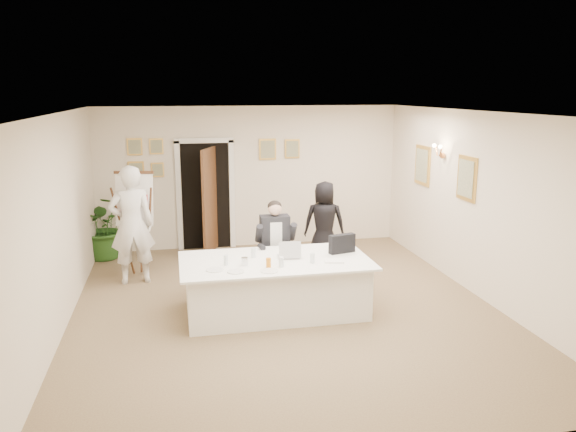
% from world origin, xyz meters
% --- Properties ---
extents(floor, '(7.00, 7.00, 0.00)m').
position_xyz_m(floor, '(0.00, 0.00, 0.00)').
color(floor, brown).
rests_on(floor, ground).
extents(ceiling, '(6.00, 7.00, 0.02)m').
position_xyz_m(ceiling, '(0.00, 0.00, 2.80)').
color(ceiling, white).
rests_on(ceiling, wall_back).
extents(wall_back, '(6.00, 0.10, 2.80)m').
position_xyz_m(wall_back, '(0.00, 3.50, 1.40)').
color(wall_back, beige).
rests_on(wall_back, floor).
extents(wall_front, '(6.00, 0.10, 2.80)m').
position_xyz_m(wall_front, '(0.00, -3.50, 1.40)').
color(wall_front, beige).
rests_on(wall_front, floor).
extents(wall_left, '(0.10, 7.00, 2.80)m').
position_xyz_m(wall_left, '(-3.00, 0.00, 1.40)').
color(wall_left, beige).
rests_on(wall_left, floor).
extents(wall_right, '(0.10, 7.00, 2.80)m').
position_xyz_m(wall_right, '(3.00, 0.00, 1.40)').
color(wall_right, beige).
rests_on(wall_right, floor).
extents(doorway, '(1.14, 0.86, 2.20)m').
position_xyz_m(doorway, '(-0.88, 3.32, 1.04)').
color(doorway, black).
rests_on(doorway, floor).
extents(pictures_back_wall, '(3.40, 0.06, 0.80)m').
position_xyz_m(pictures_back_wall, '(-0.80, 3.47, 1.85)').
color(pictures_back_wall, gold).
rests_on(pictures_back_wall, wall_back).
extents(pictures_right_wall, '(0.06, 2.20, 0.80)m').
position_xyz_m(pictures_right_wall, '(2.97, 1.20, 1.75)').
color(pictures_right_wall, gold).
rests_on(pictures_right_wall, wall_right).
extents(wall_sconce, '(0.20, 0.30, 0.24)m').
position_xyz_m(wall_sconce, '(2.90, 1.20, 2.10)').
color(wall_sconce, '#AF6B38').
rests_on(wall_sconce, wall_right).
extents(conference_table, '(2.65, 1.41, 0.78)m').
position_xyz_m(conference_table, '(-0.16, -0.11, 0.39)').
color(conference_table, silver).
rests_on(conference_table, floor).
extents(seated_man, '(0.73, 0.76, 1.44)m').
position_xyz_m(seated_man, '(0.02, 0.84, 0.72)').
color(seated_man, black).
rests_on(seated_man, floor).
extents(flip_chart, '(0.64, 0.44, 1.76)m').
position_xyz_m(flip_chart, '(-2.14, 1.97, 0.82)').
color(flip_chart, '#3D2513').
rests_on(flip_chart, floor).
extents(standing_man, '(0.76, 0.55, 1.94)m').
position_xyz_m(standing_man, '(-2.20, 1.60, 0.97)').
color(standing_man, silver).
rests_on(standing_man, floor).
extents(standing_woman, '(0.84, 0.66, 1.51)m').
position_xyz_m(standing_woman, '(1.13, 2.00, 0.76)').
color(standing_woman, black).
rests_on(standing_woman, floor).
extents(potted_palm, '(1.29, 1.18, 1.22)m').
position_xyz_m(potted_palm, '(-2.80, 3.13, 0.61)').
color(potted_palm, '#26531B').
rests_on(potted_palm, floor).
extents(laptop, '(0.34, 0.37, 0.28)m').
position_xyz_m(laptop, '(0.05, -0.02, 0.91)').
color(laptop, '#B7BABC').
rests_on(laptop, conference_table).
extents(laptop_bag, '(0.41, 0.20, 0.28)m').
position_xyz_m(laptop_bag, '(0.86, 0.03, 0.91)').
color(laptop_bag, black).
rests_on(laptop_bag, conference_table).
extents(paper_stack, '(0.30, 0.24, 0.03)m').
position_xyz_m(paper_stack, '(0.62, -0.37, 0.79)').
color(paper_stack, white).
rests_on(paper_stack, conference_table).
extents(plate_left, '(0.23, 0.23, 0.01)m').
position_xyz_m(plate_left, '(-1.03, -0.42, 0.78)').
color(plate_left, white).
rests_on(plate_left, conference_table).
extents(plate_mid, '(0.28, 0.28, 0.01)m').
position_xyz_m(plate_mid, '(-0.77, -0.54, 0.78)').
color(plate_mid, white).
rests_on(plate_mid, conference_table).
extents(plate_near, '(0.24, 0.24, 0.01)m').
position_xyz_m(plate_near, '(-0.33, -0.61, 0.78)').
color(plate_near, white).
rests_on(plate_near, conference_table).
extents(glass_a, '(0.07, 0.07, 0.14)m').
position_xyz_m(glass_a, '(-0.86, -0.22, 0.84)').
color(glass_a, silver).
rests_on(glass_a, conference_table).
extents(glass_b, '(0.09, 0.09, 0.14)m').
position_xyz_m(glass_b, '(-0.14, -0.45, 0.84)').
color(glass_b, silver).
rests_on(glass_b, conference_table).
extents(glass_c, '(0.08, 0.08, 0.14)m').
position_xyz_m(glass_c, '(0.31, -0.37, 0.84)').
color(glass_c, silver).
rests_on(glass_c, conference_table).
extents(glass_d, '(0.09, 0.09, 0.14)m').
position_xyz_m(glass_d, '(-0.44, 0.06, 0.84)').
color(glass_d, silver).
rests_on(glass_d, conference_table).
extents(oj_glass, '(0.07, 0.07, 0.13)m').
position_xyz_m(oj_glass, '(-0.31, -0.43, 0.84)').
color(oj_glass, orange).
rests_on(oj_glass, conference_table).
extents(steel_jug, '(0.10, 0.10, 0.11)m').
position_xyz_m(steel_jug, '(-0.61, -0.28, 0.83)').
color(steel_jug, silver).
rests_on(steel_jug, conference_table).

